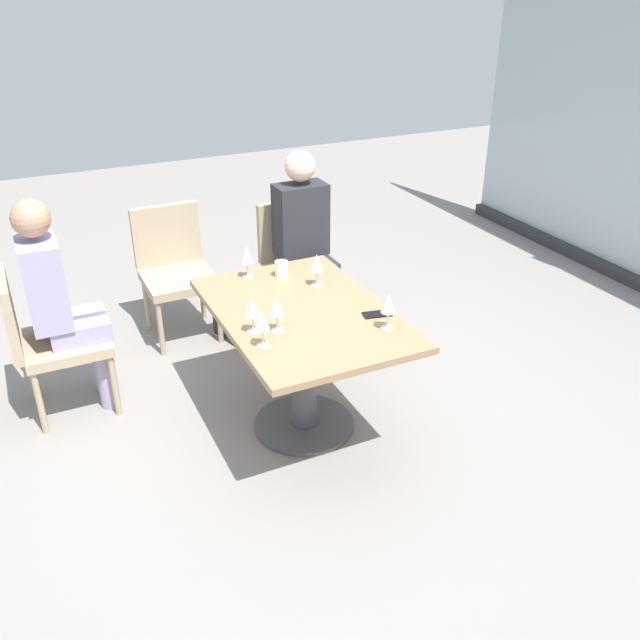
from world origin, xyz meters
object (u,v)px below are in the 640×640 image
(dining_table_main, at_px, (303,343))
(wine_glass_5, at_px, (276,306))
(handbag_0, at_px, (234,320))
(wine_glass_3, at_px, (247,256))
(coffee_cup, at_px, (281,269))
(chair_side_end, at_px, (174,265))
(wine_glass_0, at_px, (317,263))
(person_far_left, at_px, (305,237))
(cell_phone_on_table, at_px, (377,314))
(person_front_left, at_px, (59,297))
(wine_glass_2, at_px, (262,321))
(chair_far_left, at_px, (298,259))
(wine_glass_4, at_px, (388,304))
(chair_front_left, at_px, (45,334))
(wine_glass_1, at_px, (252,307))

(dining_table_main, relative_size, wine_glass_5, 6.73)
(dining_table_main, height_order, handbag_0, dining_table_main)
(wine_glass_3, height_order, coffee_cup, wine_glass_3)
(dining_table_main, height_order, chair_side_end, chair_side_end)
(wine_glass_0, relative_size, wine_glass_3, 1.00)
(wine_glass_3, bearing_deg, dining_table_main, 12.10)
(person_far_left, distance_m, coffee_cup, 0.72)
(wine_glass_0, bearing_deg, cell_phone_on_table, 15.16)
(person_far_left, relative_size, handbag_0, 4.20)
(person_front_left, distance_m, wine_glass_5, 1.30)
(person_far_left, bearing_deg, person_front_left, -80.43)
(wine_glass_2, xyz_separation_m, cell_phone_on_table, (-0.05, 0.64, -0.13))
(chair_far_left, relative_size, wine_glass_4, 4.70)
(chair_front_left, xyz_separation_m, handbag_0, (-0.37, 1.20, -0.36))
(wine_glass_2, relative_size, wine_glass_5, 1.00)
(chair_far_left, distance_m, chair_side_end, 0.85)
(chair_front_left, xyz_separation_m, wine_glass_5, (0.91, 1.02, 0.37))
(chair_front_left, bearing_deg, handbag_0, 106.99)
(dining_table_main, relative_size, person_far_left, 0.99)
(chair_side_end, relative_size, wine_glass_1, 4.70)
(chair_front_left, height_order, handbag_0, chair_front_left)
(chair_front_left, distance_m, coffee_cup, 1.35)
(chair_front_left, bearing_deg, wine_glass_3, 77.13)
(person_far_left, distance_m, wine_glass_4, 1.41)
(wine_glass_1, bearing_deg, chair_side_end, -179.60)
(wine_glass_1, bearing_deg, coffee_cup, 145.51)
(person_far_left, relative_size, wine_glass_5, 6.81)
(wine_glass_3, bearing_deg, handbag_0, 171.15)
(wine_glass_4, distance_m, coffee_cup, 0.83)
(chair_front_left, bearing_deg, wine_glass_2, 41.44)
(person_front_left, bearing_deg, chair_far_left, 103.35)
(dining_table_main, bearing_deg, handbag_0, -179.36)
(wine_glass_4, distance_m, wine_glass_5, 0.53)
(person_far_left, distance_m, wine_glass_1, 1.39)
(handbag_0, bearing_deg, wine_glass_0, -1.99)
(wine_glass_5, distance_m, handbag_0, 1.48)
(dining_table_main, distance_m, wine_glass_1, 0.46)
(chair_front_left, relative_size, wine_glass_2, 4.70)
(dining_table_main, xyz_separation_m, wine_glass_4, (0.36, 0.29, 0.32))
(chair_far_left, xyz_separation_m, chair_side_end, (-0.28, -0.80, 0.00))
(person_far_left, height_order, coffee_cup, person_far_left)
(wine_glass_3, relative_size, wine_glass_5, 1.00)
(wine_glass_4, bearing_deg, wine_glass_5, -112.94)
(person_far_left, bearing_deg, wine_glass_2, -31.72)
(wine_glass_0, distance_m, cell_phone_on_table, 0.49)
(chair_far_left, bearing_deg, chair_front_left, -77.48)
(cell_phone_on_table, bearing_deg, wine_glass_3, -137.57)
(chair_front_left, xyz_separation_m, cell_phone_on_table, (0.97, 1.54, 0.24))
(chair_far_left, distance_m, wine_glass_4, 1.55)
(chair_front_left, bearing_deg, person_front_left, 90.00)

